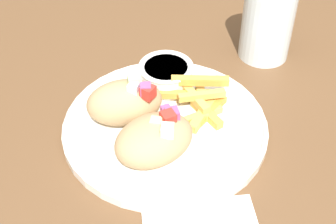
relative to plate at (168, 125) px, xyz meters
name	(u,v)px	position (x,y,z in m)	size (l,w,h in m)	color
table	(168,165)	(0.00, -0.01, -0.07)	(1.43, 1.43, 0.75)	brown
plate	(168,125)	(0.00, 0.00, 0.00)	(0.29, 0.29, 0.02)	white
pita_sandwich_near	(155,139)	(-0.04, -0.05, 0.03)	(0.12, 0.10, 0.06)	tan
pita_sandwich_far	(125,102)	(-0.05, 0.03, 0.04)	(0.12, 0.09, 0.07)	tan
fries_pile	(200,102)	(0.05, 0.01, 0.02)	(0.11, 0.10, 0.04)	#E5B251
sauce_ramekin	(166,74)	(0.03, 0.08, 0.02)	(0.08, 0.08, 0.04)	white
water_glass	(267,27)	(0.22, 0.11, 0.05)	(0.08, 0.08, 0.12)	silver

